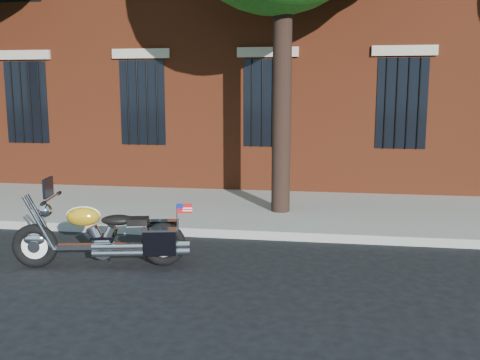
# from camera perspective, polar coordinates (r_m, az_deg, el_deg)

# --- Properties ---
(ground) EXTENTS (120.00, 120.00, 0.00)m
(ground) POSITION_cam_1_polar(r_m,az_deg,el_deg) (7.84, -1.12, -8.86)
(ground) COLOR black
(ground) RESTS_ON ground
(curb) EXTENTS (40.00, 0.16, 0.15)m
(curb) POSITION_cam_1_polar(r_m,az_deg,el_deg) (9.13, 0.39, -5.74)
(curb) COLOR gray
(curb) RESTS_ON ground
(sidewalk) EXTENTS (40.00, 3.60, 0.15)m
(sidewalk) POSITION_cam_1_polar(r_m,az_deg,el_deg) (10.93, 1.86, -3.20)
(sidewalk) COLOR gray
(sidewalk) RESTS_ON ground
(motorcycle) EXTENTS (2.56, 1.03, 1.28)m
(motorcycle) POSITION_cam_1_polar(r_m,az_deg,el_deg) (7.78, -13.85, -5.95)
(motorcycle) COLOR black
(motorcycle) RESTS_ON ground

